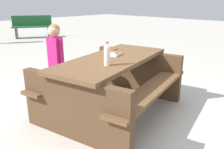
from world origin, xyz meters
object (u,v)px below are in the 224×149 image
at_px(child_in_coat, 55,52).
at_px(park_bench_mid, 32,26).
at_px(picnic_table, 112,80).
at_px(soda_bottle, 107,54).
at_px(hotdog_tray, 115,53).

distance_m(child_in_coat, park_bench_mid, 6.39).
xyz_separation_m(picnic_table, park_bench_mid, (2.43, 6.68, 0.00)).
xyz_separation_m(picnic_table, child_in_coat, (-0.26, 0.89, 0.28)).
bearing_deg(soda_bottle, child_in_coat, 88.58).
bearing_deg(child_in_coat, hotdog_tray, -64.47).
height_order(hotdog_tray, park_bench_mid, park_bench_mid).
xyz_separation_m(soda_bottle, park_bench_mid, (2.72, 6.88, -0.43)).
bearing_deg(picnic_table, hotdog_tray, 25.38).
distance_m(hotdog_tray, park_bench_mid, 7.01).
distance_m(hotdog_tray, child_in_coat, 0.92).
bearing_deg(picnic_table, park_bench_mid, 70.01).
distance_m(picnic_table, soda_bottle, 0.56).
xyz_separation_m(child_in_coat, park_bench_mid, (2.69, 5.78, -0.28)).
distance_m(picnic_table, hotdog_tray, 0.37).
bearing_deg(hotdog_tray, child_in_coat, 115.53).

